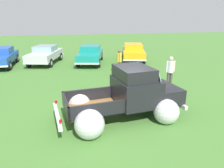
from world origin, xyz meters
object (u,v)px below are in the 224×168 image
Objects in this scene: show_car_2 at (91,54)px; spectator_0 at (119,60)px; show_car_0 at (1,56)px; spectator_1 at (170,70)px; show_car_3 at (133,51)px; show_car_1 at (45,54)px; vintage_pickup_truck at (129,98)px.

spectator_0 is (1.43, -3.69, 0.13)m from show_car_2.
spectator_0 is (8.25, -4.08, 0.13)m from show_car_0.
spectator_1 is (10.14, -7.46, 0.17)m from show_car_0.
spectator_1 is (-0.45, -7.43, 0.17)m from show_car_3.
show_car_2 is at bearing 86.47° from show_car_0.
spectator_0 is 3.88m from spectator_1.
show_car_0 is at bearing 50.29° from spectator_1.
vintage_pickup_truck is at bearing 34.48° from show_car_1.
show_car_1 is 10.42m from spectator_1.
spectator_0 is at bearing 35.27° from show_car_2.
vintage_pickup_truck is at bearing -99.81° from spectator_0.
show_car_1 is 7.37m from show_car_3.
spectator_1 is at bearing -58.74° from spectator_0.
spectator_0 is (-2.35, -4.04, 0.13)m from show_car_3.
vintage_pickup_truck reaches higher than show_car_3.
show_car_2 is 1.01× the size of show_car_3.
show_car_3 is 4.68m from spectator_0.
show_car_3 is (3.65, 10.27, 0.03)m from vintage_pickup_truck.
show_car_0 is 9.20m from spectator_0.
show_car_1 is at bearing -77.40° from show_car_3.
vintage_pickup_truck is 9.92m from show_car_2.
show_car_1 is at bearing 102.91° from vintage_pickup_truck.
vintage_pickup_truck is 11.27m from show_car_1.
show_car_3 is at bearing 109.41° from show_car_2.
show_car_3 is (10.59, -0.03, -0.00)m from show_car_0.
spectator_0 reaches higher than show_car_1.
show_car_2 is at bearing -69.26° from show_car_3.
show_car_3 is 7.44m from spectator_1.
spectator_1 reaches higher than show_car_3.
vintage_pickup_truck reaches higher than show_car_1.
show_car_3 is at bearing 64.11° from vintage_pickup_truck.
vintage_pickup_truck reaches higher than spectator_1.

